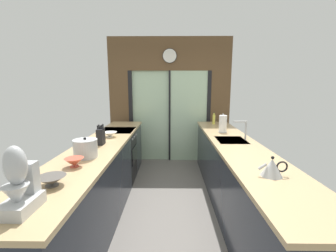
{
  "coord_description": "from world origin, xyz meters",
  "views": [
    {
      "loc": [
        0.03,
        -2.6,
        1.68
      ],
      "look_at": [
        -0.01,
        0.75,
        1.08
      ],
      "focal_mm": 24.16,
      "sensor_mm": 36.0,
      "label": 1
    }
  ],
  "objects_px": {
    "mixing_bowl_far": "(110,134)",
    "paper_towel_roll": "(223,124)",
    "knife_block": "(101,136)",
    "kettle": "(272,167)",
    "mixing_bowl_near": "(52,181)",
    "soap_bottle": "(214,119)",
    "mixing_bowl_mid": "(74,162)",
    "oven_range": "(118,156)",
    "stock_pot": "(85,148)",
    "stand_mixer": "(19,186)"
  },
  "relations": [
    {
      "from": "mixing_bowl_mid",
      "to": "soap_bottle",
      "type": "distance_m",
      "value": 3.02
    },
    {
      "from": "kettle",
      "to": "mixing_bowl_mid",
      "type": "bearing_deg",
      "value": 173.61
    },
    {
      "from": "soap_bottle",
      "to": "stock_pot",
      "type": "bearing_deg",
      "value": -129.65
    },
    {
      "from": "stock_pot",
      "to": "kettle",
      "type": "bearing_deg",
      "value": -15.46
    },
    {
      "from": "mixing_bowl_mid",
      "to": "soap_bottle",
      "type": "relative_size",
      "value": 0.74
    },
    {
      "from": "soap_bottle",
      "to": "paper_towel_roll",
      "type": "height_order",
      "value": "paper_towel_roll"
    },
    {
      "from": "kettle",
      "to": "paper_towel_roll",
      "type": "height_order",
      "value": "paper_towel_roll"
    },
    {
      "from": "oven_range",
      "to": "soap_bottle",
      "type": "xyz_separation_m",
      "value": [
        1.8,
        0.64,
        0.57
      ]
    },
    {
      "from": "mixing_bowl_near",
      "to": "knife_block",
      "type": "relative_size",
      "value": 0.8
    },
    {
      "from": "mixing_bowl_mid",
      "to": "soap_bottle",
      "type": "height_order",
      "value": "soap_bottle"
    },
    {
      "from": "mixing_bowl_mid",
      "to": "stock_pot",
      "type": "height_order",
      "value": "stock_pot"
    },
    {
      "from": "soap_bottle",
      "to": "paper_towel_roll",
      "type": "bearing_deg",
      "value": -90.0
    },
    {
      "from": "mixing_bowl_far",
      "to": "stand_mixer",
      "type": "bearing_deg",
      "value": -90.0
    },
    {
      "from": "mixing_bowl_far",
      "to": "stock_pot",
      "type": "relative_size",
      "value": 0.84
    },
    {
      "from": "mixing_bowl_far",
      "to": "paper_towel_roll",
      "type": "relative_size",
      "value": 0.7
    },
    {
      "from": "mixing_bowl_far",
      "to": "knife_block",
      "type": "bearing_deg",
      "value": -89.99
    },
    {
      "from": "mixing_bowl_near",
      "to": "paper_towel_roll",
      "type": "bearing_deg",
      "value": 49.36
    },
    {
      "from": "soap_bottle",
      "to": "stand_mixer",
      "type": "bearing_deg",
      "value": -119.0
    },
    {
      "from": "kettle",
      "to": "soap_bottle",
      "type": "relative_size",
      "value": 1.06
    },
    {
      "from": "oven_range",
      "to": "stock_pot",
      "type": "bearing_deg",
      "value": -89.3
    },
    {
      "from": "mixing_bowl_near",
      "to": "stand_mixer",
      "type": "height_order",
      "value": "stand_mixer"
    },
    {
      "from": "oven_range",
      "to": "stand_mixer",
      "type": "xyz_separation_m",
      "value": [
        0.02,
        -2.58,
        0.63
      ]
    },
    {
      "from": "kettle",
      "to": "soap_bottle",
      "type": "height_order",
      "value": "soap_bottle"
    },
    {
      "from": "mixing_bowl_near",
      "to": "soap_bottle",
      "type": "bearing_deg",
      "value": 58.08
    },
    {
      "from": "knife_block",
      "to": "paper_towel_roll",
      "type": "xyz_separation_m",
      "value": [
        1.78,
        0.82,
        0.03
      ]
    },
    {
      "from": "oven_range",
      "to": "mixing_bowl_near",
      "type": "relative_size",
      "value": 4.21
    },
    {
      "from": "mixing_bowl_far",
      "to": "knife_block",
      "type": "distance_m",
      "value": 0.43
    },
    {
      "from": "stand_mixer",
      "to": "stock_pot",
      "type": "xyz_separation_m",
      "value": [
        0.0,
        1.06,
        -0.06
      ]
    },
    {
      "from": "mixing_bowl_mid",
      "to": "knife_block",
      "type": "xyz_separation_m",
      "value": [
        0.0,
        0.83,
        0.06
      ]
    },
    {
      "from": "soap_bottle",
      "to": "mixing_bowl_near",
      "type": "bearing_deg",
      "value": -121.92
    },
    {
      "from": "soap_bottle",
      "to": "mixing_bowl_mid",
      "type": "bearing_deg",
      "value": -126.1
    },
    {
      "from": "paper_towel_roll",
      "to": "stand_mixer",
      "type": "bearing_deg",
      "value": -126.26
    },
    {
      "from": "knife_block",
      "to": "stock_pot",
      "type": "relative_size",
      "value": 1.06
    },
    {
      "from": "mixing_bowl_mid",
      "to": "mixing_bowl_far",
      "type": "xyz_separation_m",
      "value": [
        0.0,
        1.26,
        -0.0
      ]
    },
    {
      "from": "stand_mixer",
      "to": "paper_towel_roll",
      "type": "xyz_separation_m",
      "value": [
        1.78,
        2.43,
        -0.02
      ]
    },
    {
      "from": "mixing_bowl_mid",
      "to": "kettle",
      "type": "relative_size",
      "value": 0.7
    },
    {
      "from": "stock_pot",
      "to": "kettle",
      "type": "xyz_separation_m",
      "value": [
        1.78,
        -0.49,
        -0.02
      ]
    },
    {
      "from": "oven_range",
      "to": "stand_mixer",
      "type": "relative_size",
      "value": 2.19
    },
    {
      "from": "mixing_bowl_far",
      "to": "stand_mixer",
      "type": "relative_size",
      "value": 0.51
    },
    {
      "from": "soap_bottle",
      "to": "oven_range",
      "type": "bearing_deg",
      "value": -160.53
    },
    {
      "from": "knife_block",
      "to": "stand_mixer",
      "type": "height_order",
      "value": "stand_mixer"
    },
    {
      "from": "oven_range",
      "to": "stock_pot",
      "type": "distance_m",
      "value": 1.61
    },
    {
      "from": "mixing_bowl_mid",
      "to": "soap_bottle",
      "type": "xyz_separation_m",
      "value": [
        1.78,
        2.44,
        0.06
      ]
    },
    {
      "from": "mixing_bowl_near",
      "to": "stock_pot",
      "type": "relative_size",
      "value": 0.85
    },
    {
      "from": "paper_towel_roll",
      "to": "stock_pot",
      "type": "bearing_deg",
      "value": -142.55
    },
    {
      "from": "knife_block",
      "to": "oven_range",
      "type": "bearing_deg",
      "value": 91.09
    },
    {
      "from": "stand_mixer",
      "to": "paper_towel_roll",
      "type": "bearing_deg",
      "value": 53.74
    },
    {
      "from": "knife_block",
      "to": "stand_mixer",
      "type": "distance_m",
      "value": 1.6
    },
    {
      "from": "mixing_bowl_far",
      "to": "paper_towel_roll",
      "type": "height_order",
      "value": "paper_towel_roll"
    },
    {
      "from": "mixing_bowl_far",
      "to": "kettle",
      "type": "distance_m",
      "value": 2.3
    }
  ]
}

